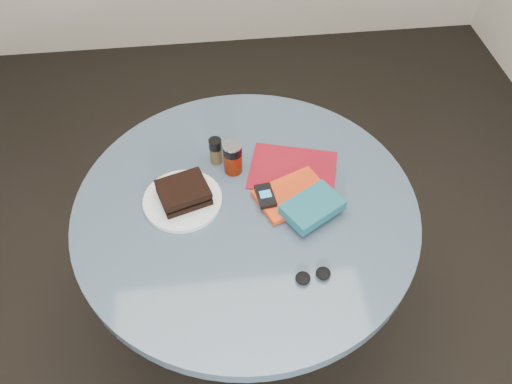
{
  "coord_description": "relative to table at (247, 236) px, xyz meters",
  "views": [
    {
      "loc": [
        -0.08,
        -0.9,
        1.88
      ],
      "look_at": [
        0.03,
        0.0,
        0.8
      ],
      "focal_mm": 35.0,
      "sensor_mm": 36.0,
      "label": 1
    }
  ],
  "objects": [
    {
      "name": "novel",
      "position": [
        0.18,
        -0.06,
        0.2
      ],
      "size": [
        0.19,
        0.17,
        0.03
      ],
      "primitive_type": "cube",
      "rotation": [
        0.0,
        0.0,
        0.54
      ],
      "color": "#145061",
      "rests_on": "red_book"
    },
    {
      "name": "plate",
      "position": [
        -0.18,
        0.03,
        0.17
      ],
      "size": [
        0.28,
        0.28,
        0.01
      ],
      "primitive_type": "cylinder",
      "rotation": [
        0.0,
        0.0,
        -0.26
      ],
      "color": "white",
      "rests_on": "table"
    },
    {
      "name": "mp3_player",
      "position": [
        0.06,
        0.0,
        0.19
      ],
      "size": [
        0.06,
        0.09,
        0.02
      ],
      "color": "black",
      "rests_on": "red_book"
    },
    {
      "name": "headphones",
      "position": [
        0.15,
        -0.26,
        0.17
      ],
      "size": [
        0.1,
        0.05,
        0.02
      ],
      "color": "black",
      "rests_on": "table"
    },
    {
      "name": "pepper_grinder",
      "position": [
        -0.07,
        0.18,
        0.21
      ],
      "size": [
        0.05,
        0.05,
        0.09
      ],
      "color": "#3F331B",
      "rests_on": "table"
    },
    {
      "name": "ground",
      "position": [
        0.0,
        0.0,
        -0.59
      ],
      "size": [
        4.0,
        4.0,
        0.0
      ],
      "primitive_type": "plane",
      "color": "black",
      "rests_on": "ground"
    },
    {
      "name": "table",
      "position": [
        0.0,
        0.0,
        0.0
      ],
      "size": [
        1.0,
        1.0,
        0.75
      ],
      "color": "black",
      "rests_on": "ground"
    },
    {
      "name": "magazine",
      "position": [
        0.16,
        0.11,
        0.17
      ],
      "size": [
        0.3,
        0.26,
        0.0
      ],
      "primitive_type": "cube",
      "rotation": [
        0.0,
        0.0,
        -0.28
      ],
      "color": "maroon",
      "rests_on": "table"
    },
    {
      "name": "red_book",
      "position": [
        0.14,
        0.01,
        0.18
      ],
      "size": [
        0.24,
        0.2,
        0.02
      ],
      "primitive_type": "cube",
      "rotation": [
        0.0,
        0.0,
        0.4
      ],
      "color": "red",
      "rests_on": "magazine"
    },
    {
      "name": "sandwich",
      "position": [
        -0.17,
        0.03,
        0.2
      ],
      "size": [
        0.16,
        0.15,
        0.05
      ],
      "color": "black",
      "rests_on": "plate"
    },
    {
      "name": "soda_can",
      "position": [
        -0.02,
        0.14,
        0.22
      ],
      "size": [
        0.07,
        0.07,
        0.11
      ],
      "color": "#651805",
      "rests_on": "table"
    }
  ]
}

